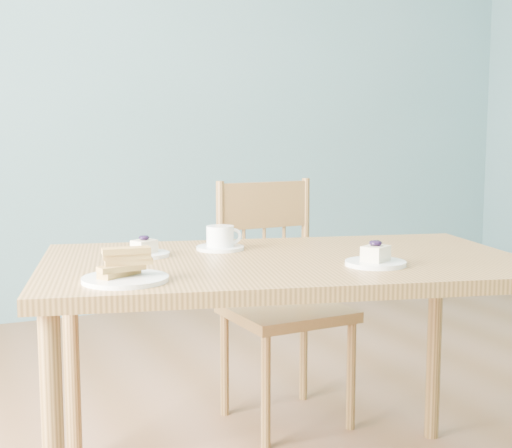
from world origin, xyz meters
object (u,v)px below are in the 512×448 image
Objects in this scene: dining_table at (285,283)px; dining_chair at (281,299)px; coffee_cup at (221,240)px; cheesecake_plate_far at (144,251)px; cheesecake_plate_near at (376,259)px; biscotti_plate at (125,271)px.

dining_table is 1.66× the size of dining_chair.
coffee_cup is at bearing -141.07° from dining_chair.
cheesecake_plate_far is (-0.34, 0.19, 0.08)m from dining_table.
dining_chair is at bearing 82.88° from cheesecake_plate_near.
cheesecake_plate_near is (0.17, -0.19, 0.09)m from dining_table.
dining_table is 7.22× the size of biscotti_plate.
dining_chair is 6.19× the size of coffee_cup.
biscotti_plate is at bearing -118.70° from coffee_cup.
cheesecake_plate_near is 0.64m from cheesecake_plate_far.
cheesecake_plate_near is at bearing -6.42° from biscotti_plate.
cheesecake_plate_near is at bearing -100.11° from dining_chair.
cheesecake_plate_far is at bearing 66.91° from biscotti_plate.
biscotti_plate is (-0.47, -0.12, 0.09)m from dining_table.
dining_chair is 5.53× the size of cheesecake_plate_near.
dining_chair is at bearing 77.96° from dining_table.
dining_table is 0.27m from cheesecake_plate_near.
dining_chair is 0.74m from cheesecake_plate_far.
coffee_cup reaches higher than cheesecake_plate_far.
cheesecake_plate_far reaches higher than dining_table.
dining_chair reaches higher than coffee_cup.
cheesecake_plate_near is 1.12× the size of coffee_cup.
coffee_cup reaches higher than dining_table.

